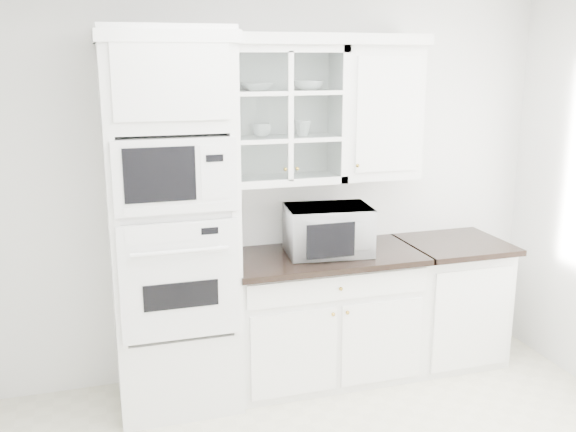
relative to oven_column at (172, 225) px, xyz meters
name	(u,v)px	position (x,y,z in m)	size (l,w,h in m)	color
room_shell	(344,149)	(0.75, -0.99, 0.58)	(4.00, 3.50, 2.70)	white
oven_column	(172,225)	(0.00, 0.00, 0.00)	(0.76, 0.68, 2.40)	white
base_cabinet_run	(323,315)	(1.03, 0.03, -0.74)	(1.32, 0.67, 0.92)	white
extra_base_cabinet	(449,299)	(2.03, 0.03, -0.74)	(0.72, 0.67, 0.92)	white
upper_cabinet_glass	(283,115)	(0.78, 0.17, 0.65)	(0.80, 0.33, 0.90)	white
upper_cabinet_solid	(377,113)	(1.46, 0.17, 0.65)	(0.55, 0.33, 0.90)	white
crown_molding	(268,39)	(0.68, 0.14, 1.14)	(2.14, 0.38, 0.07)	white
countertop_microwave	(328,229)	(1.05, 0.03, -0.12)	(0.56, 0.47, 0.33)	white
bowl_a	(256,87)	(0.60, 0.19, 0.84)	(0.21, 0.21, 0.05)	white
bowl_b	(308,85)	(0.95, 0.15, 0.84)	(0.20, 0.20, 0.06)	white
cup_a	(262,130)	(0.63, 0.18, 0.56)	(0.11, 0.11, 0.09)	white
cup_b	(303,128)	(0.91, 0.15, 0.56)	(0.11, 0.11, 0.11)	white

